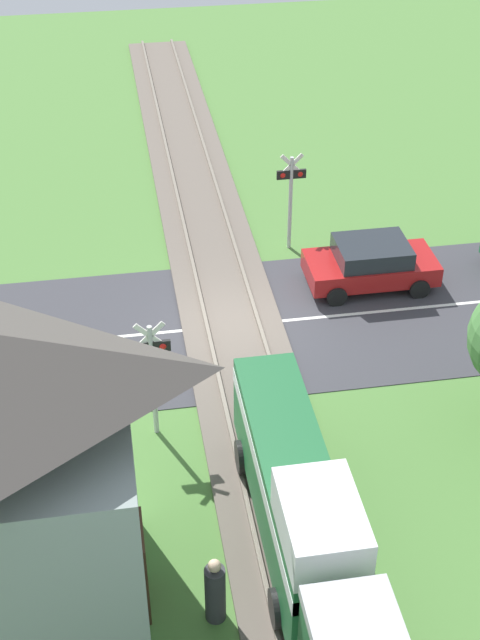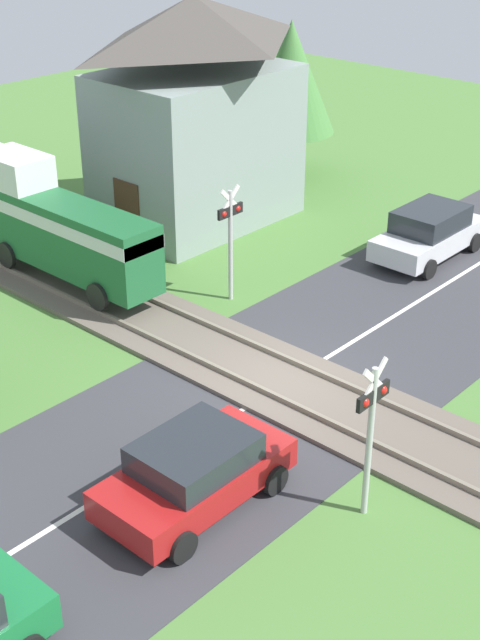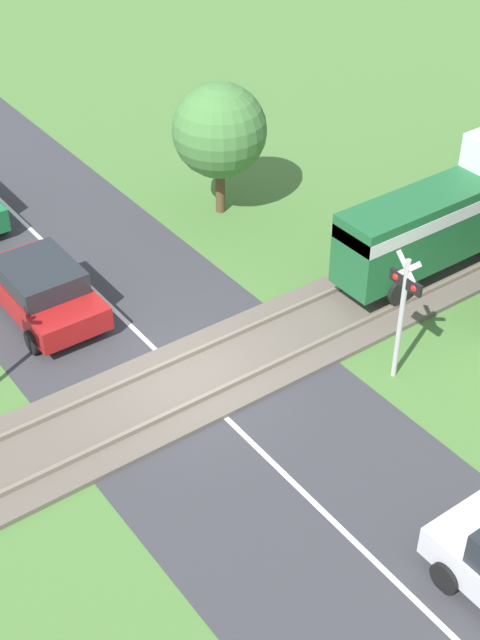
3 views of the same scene
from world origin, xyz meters
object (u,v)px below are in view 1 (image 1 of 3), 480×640
(car_near_crossing, at_px, (371,263))
(pedestrian_by_station, at_px, (215,592))
(crossing_signal_west_approach, at_px, (291,189))
(crossing_signal_east_approach, at_px, (152,364))

(car_near_crossing, distance_m, pedestrian_by_station, 12.39)
(crossing_signal_west_approach, bearing_deg, crossing_signal_east_approach, 58.14)
(car_near_crossing, xyz_separation_m, crossing_signal_east_approach, (6.81, 5.38, 1.31))
(car_near_crossing, relative_size, crossing_signal_east_approach, 1.18)
(crossing_signal_west_approach, height_order, pedestrian_by_station, crossing_signal_west_approach)
(car_near_crossing, height_order, pedestrian_by_station, pedestrian_by_station)
(car_near_crossing, bearing_deg, crossing_signal_east_approach, 38.29)
(car_near_crossing, relative_size, crossing_signal_west_approach, 1.18)
(crossing_signal_west_approach, xyz_separation_m, crossing_signal_east_approach, (4.89, 7.87, 0.00))
(crossing_signal_east_approach, xyz_separation_m, pedestrian_by_station, (-0.67, 5.38, -1.33))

